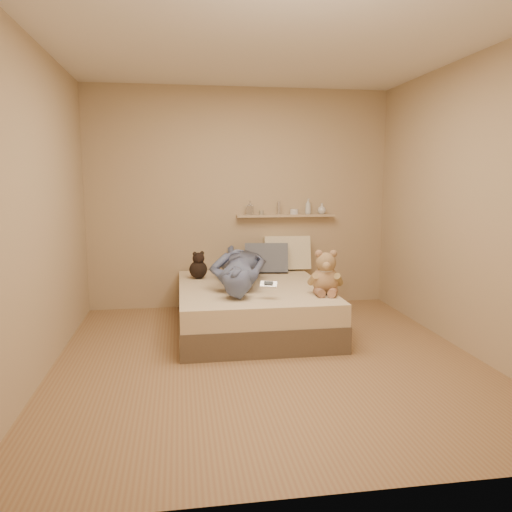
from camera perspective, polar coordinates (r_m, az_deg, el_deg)
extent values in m
plane|color=#90714A|center=(4.40, 1.32, -11.65)|extent=(3.80, 3.80, 0.00)
plane|color=silver|center=(4.26, 1.45, 23.23)|extent=(3.80, 3.80, 0.00)
plane|color=tan|center=(6.01, -1.83, 6.52)|extent=(3.60, 0.00, 3.60)
plane|color=tan|center=(2.29, 9.77, 2.74)|extent=(3.60, 0.00, 3.60)
plane|color=tan|center=(4.21, -23.62, 4.83)|extent=(0.00, 3.80, 3.80)
plane|color=tan|center=(4.79, 23.19, 5.25)|extent=(0.00, 3.80, 3.80)
cube|color=brown|center=(5.24, -0.47, -6.85)|extent=(1.50, 1.90, 0.25)
cube|color=beige|center=(5.18, -0.47, -4.46)|extent=(1.48, 1.88, 0.20)
cube|color=silver|center=(4.56, 1.46, -3.25)|extent=(0.17, 0.11, 0.05)
cube|color=black|center=(4.55, 1.45, -3.10)|extent=(0.09, 0.06, 0.03)
sphere|color=tan|center=(4.81, 7.93, -2.76)|extent=(0.26, 0.26, 0.26)
sphere|color=tan|center=(4.76, 7.99, -0.75)|extent=(0.19, 0.19, 0.19)
sphere|color=#9E7356|center=(4.74, 7.20, 0.27)|extent=(0.07, 0.07, 0.07)
sphere|color=#8B694C|center=(4.75, 8.83, 0.26)|extent=(0.07, 0.07, 0.07)
sphere|color=#A5835B|center=(4.68, 8.06, -1.12)|extent=(0.08, 0.08, 0.08)
cylinder|color=#A58658|center=(4.77, 6.54, -2.63)|extent=(0.08, 0.17, 0.15)
cylinder|color=#9C8453|center=(4.79, 9.38, -2.65)|extent=(0.14, 0.18, 0.15)
cylinder|color=#8A624A|center=(4.72, 7.24, -4.11)|extent=(0.08, 0.17, 0.09)
cylinder|color=#A67458|center=(4.73, 8.75, -4.12)|extent=(0.14, 0.19, 0.09)
cylinder|color=#BCB0A0|center=(4.77, 7.97, -1.68)|extent=(0.16, 0.16, 0.02)
sphere|color=black|center=(5.54, -6.62, -1.55)|extent=(0.20, 0.20, 0.20)
sphere|color=black|center=(5.51, -6.59, -0.28)|extent=(0.13, 0.13, 0.13)
sphere|color=black|center=(5.48, -7.01, 0.25)|extent=(0.05, 0.05, 0.05)
sphere|color=black|center=(5.52, -6.19, 0.32)|extent=(0.05, 0.05, 0.05)
cube|color=beige|center=(6.03, 3.56, 0.30)|extent=(0.56, 0.28, 0.43)
cube|color=#555767|center=(5.84, 1.18, -0.25)|extent=(0.52, 0.28, 0.36)
imported|color=slate|center=(5.20, -1.95, -1.16)|extent=(0.83, 1.65, 0.38)
cube|color=tan|center=(6.05, 3.44, 4.63)|extent=(1.20, 0.12, 0.03)
imported|color=#BCBDC1|center=(5.97, -0.70, 5.54)|extent=(0.09, 0.10, 0.17)
cylinder|color=#A49E8C|center=(5.99, 0.64, 5.00)|extent=(0.06, 0.06, 0.05)
cylinder|color=silver|center=(6.03, 2.62, 5.51)|extent=(0.04, 0.04, 0.16)
cylinder|color=silver|center=(6.07, 4.37, 5.08)|extent=(0.10, 0.10, 0.06)
imported|color=silver|center=(6.11, 5.97, 5.66)|extent=(0.10, 0.10, 0.19)
imported|color=silver|center=(6.16, 7.53, 5.39)|extent=(0.14, 0.14, 0.13)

